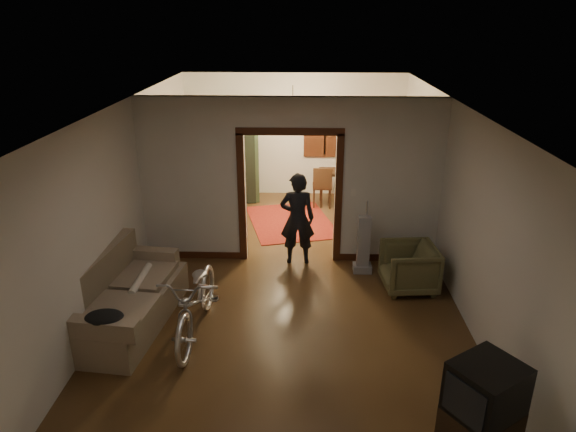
{
  "coord_description": "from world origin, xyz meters",
  "views": [
    {
      "loc": [
        0.23,
        -7.39,
        4.0
      ],
      "look_at": [
        0.0,
        -0.3,
        1.2
      ],
      "focal_mm": 32.0,
      "sensor_mm": 36.0,
      "label": 1
    }
  ],
  "objects_px": {
    "armchair": "(409,268)",
    "desk": "(342,188)",
    "bicycle": "(197,300)",
    "locker": "(236,161)",
    "sofa": "(127,292)",
    "person": "(297,219)"
  },
  "relations": [
    {
      "from": "person",
      "to": "bicycle",
      "type": "bearing_deg",
      "value": 56.91
    },
    {
      "from": "locker",
      "to": "desk",
      "type": "relative_size",
      "value": 1.81
    },
    {
      "from": "bicycle",
      "to": "armchair",
      "type": "bearing_deg",
      "value": 25.3
    },
    {
      "from": "sofa",
      "to": "armchair",
      "type": "relative_size",
      "value": 2.66
    },
    {
      "from": "sofa",
      "to": "desk",
      "type": "xyz_separation_m",
      "value": [
        3.24,
        4.89,
        -0.11
      ]
    },
    {
      "from": "armchair",
      "to": "sofa",
      "type": "bearing_deg",
      "value": -79.75
    },
    {
      "from": "sofa",
      "to": "person",
      "type": "relative_size",
      "value": 1.34
    },
    {
      "from": "bicycle",
      "to": "person",
      "type": "xyz_separation_m",
      "value": [
        1.28,
        2.17,
        0.29
      ]
    },
    {
      "from": "desk",
      "to": "sofa",
      "type": "bearing_deg",
      "value": -143.23
    },
    {
      "from": "bicycle",
      "to": "locker",
      "type": "xyz_separation_m",
      "value": [
        -0.13,
        5.29,
        0.43
      ]
    },
    {
      "from": "bicycle",
      "to": "person",
      "type": "distance_m",
      "value": 2.54
    },
    {
      "from": "locker",
      "to": "bicycle",
      "type": "bearing_deg",
      "value": -101.53
    },
    {
      "from": "sofa",
      "to": "desk",
      "type": "relative_size",
      "value": 2.06
    },
    {
      "from": "armchair",
      "to": "desk",
      "type": "bearing_deg",
      "value": -173.52
    },
    {
      "from": "sofa",
      "to": "desk",
      "type": "height_order",
      "value": "sofa"
    },
    {
      "from": "locker",
      "to": "desk",
      "type": "distance_m",
      "value": 2.45
    },
    {
      "from": "sofa",
      "to": "armchair",
      "type": "height_order",
      "value": "sofa"
    },
    {
      "from": "sofa",
      "to": "bicycle",
      "type": "bearing_deg",
      "value": -4.33
    },
    {
      "from": "armchair",
      "to": "desk",
      "type": "xyz_separation_m",
      "value": [
        -0.77,
        3.8,
        0.02
      ]
    },
    {
      "from": "bicycle",
      "to": "armchair",
      "type": "xyz_separation_m",
      "value": [
        3.01,
        1.29,
        -0.14
      ]
    },
    {
      "from": "bicycle",
      "to": "desk",
      "type": "height_order",
      "value": "bicycle"
    },
    {
      "from": "armchair",
      "to": "person",
      "type": "bearing_deg",
      "value": -121.97
    }
  ]
}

